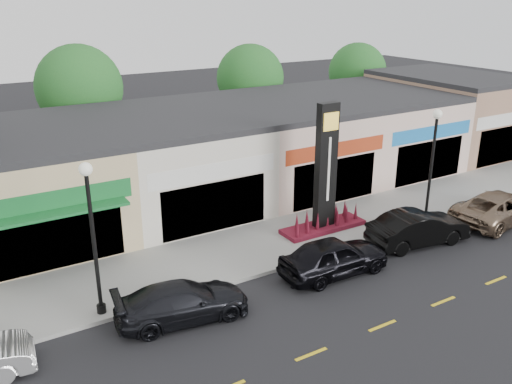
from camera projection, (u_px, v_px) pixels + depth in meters
ground at (328, 287)px, 20.80m from camera, size 120.00×120.00×0.00m
sidewalk at (268, 243)px, 24.28m from camera, size 52.00×4.30×0.15m
curb at (296, 263)px, 22.47m from camera, size 52.00×0.20×0.15m
shop_beige at (31, 182)px, 25.09m from camera, size 7.00×10.85×4.80m
shop_cream at (172, 159)px, 28.48m from camera, size 7.00×10.01×4.80m
shop_pink_w at (283, 142)px, 31.86m from camera, size 7.00×10.01×4.80m
shop_pink_e at (372, 127)px, 35.23m from camera, size 7.00×10.01×4.80m
shop_tan at (446, 112)px, 38.53m from camera, size 7.00×10.01×5.30m
tree_rear_west at (79, 88)px, 32.75m from camera, size 5.20×5.20×7.83m
tree_rear_mid at (250, 78)px, 38.66m from camera, size 4.80×4.80×7.29m
tree_rear_east at (357, 72)px, 43.57m from camera, size 4.60×4.60×6.94m
lamp_west_near at (92, 225)px, 17.75m from camera, size 0.44×0.44×5.47m
lamp_east_near at (433, 154)px, 25.47m from camera, size 0.44×0.44×5.47m
pylon_sign at (325, 186)px, 24.84m from camera, size 4.20×1.30×6.00m
car_dark_sedan at (182, 302)px, 18.56m from camera, size 2.50×4.85×1.34m
car_black_sedan at (334, 257)px, 21.52m from camera, size 1.97×4.62×1.56m
car_black_conv at (418, 228)px, 24.13m from camera, size 2.26×4.87×1.54m
car_gold_suv at (498, 207)px, 26.55m from camera, size 3.00×5.55×1.48m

